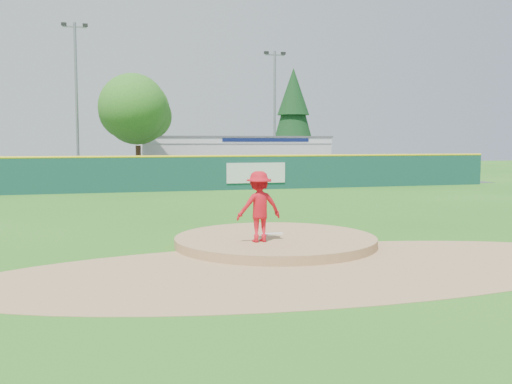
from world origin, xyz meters
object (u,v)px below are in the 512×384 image
object	(u,v)px
deciduous_tree	(138,117)
conifer_tree	(293,113)
van	(233,172)
light_pole_right	(275,108)
pool_building_grp	(230,156)
light_pole_left	(76,95)
pitcher	(259,207)

from	to	relation	value
deciduous_tree	conifer_tree	size ratio (longest dim) A/B	0.77
van	light_pole_right	size ratio (longest dim) A/B	0.56
pool_building_grp	light_pole_left	world-z (taller)	light_pole_left
pitcher	light_pole_left	world-z (taller)	light_pole_left
pitcher	deciduous_tree	distance (m)	25.94
pitcher	van	world-z (taller)	pitcher
light_pole_left	light_pole_right	bearing A→B (deg)	7.59
pitcher	light_pole_left	distance (m)	28.62
conifer_tree	light_pole_left	xyz separation A→B (m)	(-19.00, -9.00, 0.51)
pitcher	deciduous_tree	world-z (taller)	deciduous_tree
pool_building_grp	conifer_tree	size ratio (longest dim) A/B	1.60
pool_building_grp	deciduous_tree	size ratio (longest dim) A/B	2.07
pitcher	light_pole_right	xyz separation A→B (m)	(9.66, 29.69, 4.38)
light_pole_right	van	bearing A→B (deg)	-127.52
pitcher	pool_building_grp	bearing A→B (deg)	-106.80
deciduous_tree	pool_building_grp	bearing A→B (deg)	41.16
light_pole_left	light_pole_right	world-z (taller)	light_pole_left
pitcher	deciduous_tree	xyz separation A→B (m)	(-1.34, 25.69, 3.39)
light_pole_right	pitcher	bearing A→B (deg)	-108.03
van	light_pole_left	distance (m)	12.18
conifer_tree	pool_building_grp	bearing A→B (deg)	-150.22
pitcher	pool_building_grp	xyz separation A→B (m)	(6.66, 32.68, 0.50)
pitcher	pool_building_grp	distance (m)	33.36
conifer_tree	light_pole_right	world-z (taller)	light_pole_right
pitcher	deciduous_tree	size ratio (longest dim) A/B	0.25
deciduous_tree	light_pole_left	size ratio (longest dim) A/B	0.67
deciduous_tree	conifer_tree	bearing A→B (deg)	36.25
pool_building_grp	pitcher	bearing A→B (deg)	-101.52
van	light_pole_right	world-z (taller)	light_pole_right
light_pole_left	deciduous_tree	bearing A→B (deg)	-26.57
deciduous_tree	light_pole_left	bearing A→B (deg)	153.43
conifer_tree	light_pole_right	distance (m)	8.06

